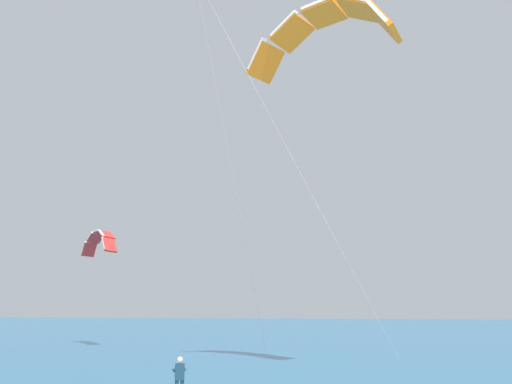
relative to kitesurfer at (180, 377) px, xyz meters
name	(u,v)px	position (x,y,z in m)	size (l,w,h in m)	color
sea	(319,331)	(1.87, 57.26, -0.84)	(200.00, 120.00, 0.20)	teal
kitesurfer	(180,377)	(0.00, 0.00, 0.00)	(0.64, 0.64, 1.69)	#143347
kite_primary	(321,28)	(5.16, 8.31, 17.61)	(9.18, 10.91, 18.75)	orange
kite_distant	(100,240)	(-14.14, 23.84, 7.87)	(4.70, 4.83, 2.05)	red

